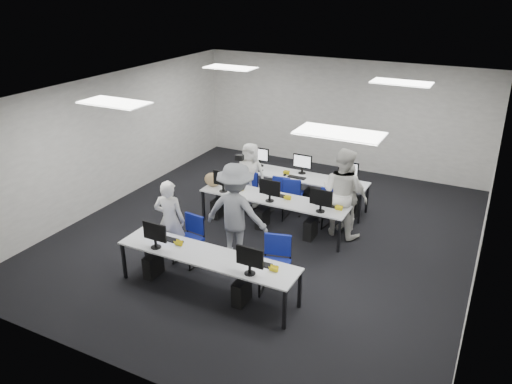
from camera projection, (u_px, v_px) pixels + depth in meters
The scene contains 23 objects.
room at pixel (270, 166), 9.90m from camera, with size 9.00×9.02×3.00m.
ceiling_panels at pixel (271, 92), 9.32m from camera, with size 5.20×4.60×0.02m.
desk_front at pixel (207, 257), 8.27m from camera, with size 3.20×0.70×0.73m.
desk_mid at pixel (273, 200), 10.39m from camera, with size 3.20×0.70×0.73m.
desk_back at pixel (299, 178), 11.54m from camera, with size 3.20×0.70×0.73m.
equipment_front at pixel (197, 272), 8.46m from camera, with size 2.51×0.41×1.19m.
equipment_mid at pixel (265, 212), 10.59m from camera, with size 2.91×0.41×1.19m.
equipment_back at pixel (306, 192), 11.60m from camera, with size 2.91×0.41×1.19m.
chair_0 at pixel (189, 248), 9.32m from camera, with size 0.50×0.54×0.91m.
chair_1 at pixel (275, 275), 8.46m from camera, with size 0.59×0.62×0.98m.
chair_2 at pixel (246, 197), 11.53m from camera, with size 0.57×0.59×0.87m.
chair_3 at pixel (278, 205), 11.14m from camera, with size 0.46×0.49×0.87m.
chair_4 at pixel (336, 216), 10.60m from camera, with size 0.52×0.56×0.91m.
chair_5 at pixel (240, 194), 11.70m from camera, with size 0.44×0.48×0.87m.
chair_6 at pixel (293, 201), 11.31m from camera, with size 0.52×0.55×0.88m.
chair_7 at pixel (331, 210), 10.90m from camera, with size 0.43×0.47×0.83m.
handbag at pixel (213, 180), 10.89m from camera, with size 0.38×0.24×0.31m, color #A18E53.
student_0 at pixel (170, 220), 9.27m from camera, with size 0.58×0.38×1.59m, color silver.
student_1 at pixel (342, 192), 10.12m from camera, with size 0.91×0.71×1.87m, color silver.
student_2 at pixel (250, 175), 11.53m from camera, with size 0.74×0.48×1.50m, color silver.
student_3 at pixel (347, 196), 10.38m from camera, with size 0.88×0.37×1.51m, color silver.
photographer at pixel (236, 212), 9.22m from camera, with size 1.23×0.71×1.91m, color slate.
dslr_camera at pixel (239, 157), 8.97m from camera, with size 0.14×0.18×0.10m, color black.
Camera 1 is at (3.97, -8.41, 4.96)m, focal length 35.00 mm.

